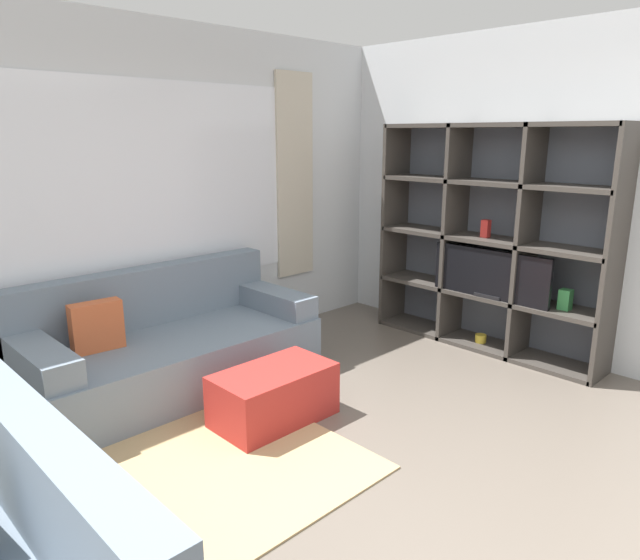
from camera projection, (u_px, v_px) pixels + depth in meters
The scene contains 7 objects.
ground_plane at pixel (473, 538), 2.68m from camera, with size 16.00×16.00×0.00m, color #665B51.
wall_back at pixel (143, 199), 4.44m from camera, with size 6.17×0.11×2.70m.
wall_right at pixel (487, 191), 5.08m from camera, with size 0.07×4.18×2.70m, color silver.
area_rug at pixel (157, 480), 3.12m from camera, with size 2.11×1.70×0.01m, color tan.
shelving_unit at pixel (492, 241), 4.91m from camera, with size 0.40×2.08×1.93m.
couch_main at pixel (169, 348), 4.26m from camera, with size 2.11×0.95×0.86m.
ottoman at pixel (274, 395), 3.74m from camera, with size 0.79×0.45×0.36m.
Camera 1 is at (-2.12, -1.14, 1.85)m, focal length 32.00 mm.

